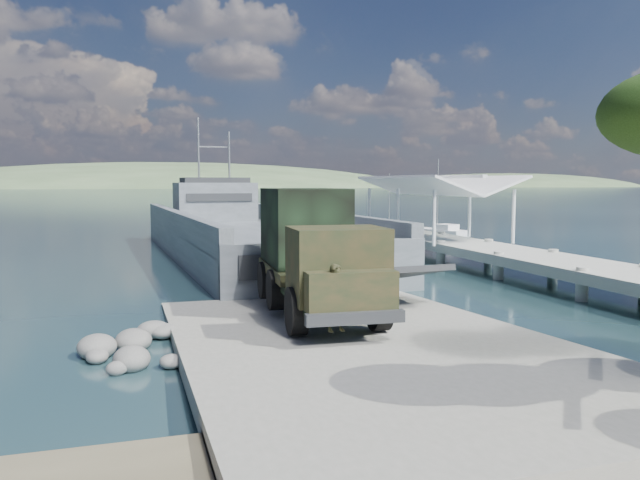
{
  "coord_description": "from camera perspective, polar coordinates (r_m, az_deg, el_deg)",
  "views": [
    {
      "loc": [
        -6.11,
        -16.8,
        4.81
      ],
      "look_at": [
        0.87,
        6.0,
        2.6
      ],
      "focal_mm": 35.0,
      "sensor_mm": 36.0,
      "label": 1
    }
  ],
  "objects": [
    {
      "name": "ground",
      "position": [
        18.51,
        2.9,
        -9.78
      ],
      "size": [
        1400.0,
        1400.0,
        0.0
      ],
      "primitive_type": "plane",
      "color": "#162F35",
      "rests_on": "ground"
    },
    {
      "name": "boat_ramp",
      "position": [
        17.54,
        4.03,
        -9.8
      ],
      "size": [
        10.0,
        18.0,
        0.5
      ],
      "primitive_type": "cube",
      "color": "gray",
      "rests_on": "ground"
    },
    {
      "name": "shoreline_rocks",
      "position": [
        17.96,
        -16.97,
        -10.49
      ],
      "size": [
        3.2,
        5.6,
        0.9
      ],
      "primitive_type": null,
      "color": "#61615E",
      "rests_on": "ground"
    },
    {
      "name": "distant_headlands",
      "position": [
        579.54,
        -11.51,
        4.71
      ],
      "size": [
        1000.0,
        240.0,
        48.0
      ],
      "primitive_type": null,
      "color": "#405736",
      "rests_on": "ground"
    },
    {
      "name": "pier",
      "position": [
        40.51,
        11.18,
        0.64
      ],
      "size": [
        6.4,
        44.0,
        6.1
      ],
      "color": "#B5B7AC",
      "rests_on": "ground"
    },
    {
      "name": "landing_craft",
      "position": [
        40.62,
        -6.86,
        -0.31
      ],
      "size": [
        10.8,
        36.37,
        10.69
      ],
      "rotation": [
        0.0,
        0.0,
        0.05
      ],
      "color": "#4C5459",
      "rests_on": "ground"
    },
    {
      "name": "military_truck",
      "position": [
        20.77,
        -0.56,
        -0.99
      ],
      "size": [
        3.36,
        8.99,
        4.09
      ],
      "rotation": [
        0.0,
        0.0,
        -0.06
      ],
      "color": "black",
      "rests_on": "boat_ramp"
    },
    {
      "name": "soldier",
      "position": [
        16.53,
        1.53,
        -6.64
      ],
      "size": [
        0.72,
        0.54,
        1.79
      ],
      "primitive_type": "imported",
      "rotation": [
        0.0,
        0.0,
        0.17
      ],
      "color": "black",
      "rests_on": "boat_ramp"
    },
    {
      "name": "sailboat_near",
      "position": [
        55.61,
        10.77,
        0.62
      ],
      "size": [
        3.56,
        6.01,
        7.04
      ],
      "rotation": [
        0.0,
        0.0,
        0.35
      ],
      "color": "white",
      "rests_on": "ground"
    },
    {
      "name": "sailboat_far",
      "position": [
        61.7,
        6.36,
        1.08
      ],
      "size": [
        2.09,
        4.95,
        5.85
      ],
      "rotation": [
        0.0,
        0.0,
        -0.15
      ],
      "color": "white",
      "rests_on": "ground"
    }
  ]
}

